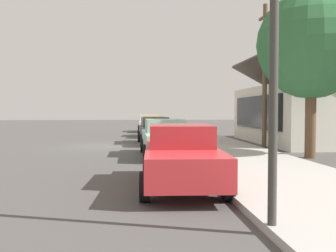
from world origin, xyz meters
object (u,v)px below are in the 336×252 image
(car_ivory, at_px, (149,123))
(car_mustard, at_px, (154,126))
(traffic_light_main, at_px, (206,10))
(car_charcoal, at_px, (155,130))
(car_seafoam, at_px, (165,137))
(fire_hydrant_red, at_px, (167,128))
(shade_tree, at_px, (312,45))
(utility_pole_wooden, at_px, (265,73))
(car_cherry, at_px, (181,155))

(car_ivory, height_order, car_mustard, same)
(traffic_light_main, bearing_deg, car_ivory, 179.70)
(car_charcoal, bearing_deg, car_mustard, 175.96)
(car_seafoam, xyz_separation_m, fire_hydrant_red, (-16.11, 1.47, -0.32))
(car_ivory, xyz_separation_m, shade_tree, (20.04, 5.97, 3.85))
(car_ivory, height_order, utility_pole_wooden, utility_pole_wooden)
(car_mustard, bearing_deg, traffic_light_main, 2.60)
(car_charcoal, bearing_deg, traffic_light_main, -2.40)
(car_mustard, bearing_deg, fire_hydrant_red, 163.02)
(car_charcoal, height_order, traffic_light_main, traffic_light_main)
(car_mustard, xyz_separation_m, car_charcoal, (6.28, -0.20, 0.00))
(traffic_light_main, bearing_deg, car_charcoal, 179.78)
(car_cherry, relative_size, traffic_light_main, 0.92)
(car_ivory, xyz_separation_m, utility_pole_wooden, (15.79, 5.51, 3.11))
(car_mustard, relative_size, traffic_light_main, 0.90)
(car_mustard, relative_size, car_charcoal, 0.96)
(car_cherry, distance_m, fire_hydrant_red, 22.77)
(car_cherry, bearing_deg, utility_pole_wooden, 152.33)
(car_charcoal, xyz_separation_m, car_cherry, (12.67, 0.02, 0.00))
(car_charcoal, distance_m, fire_hydrant_red, 10.18)
(shade_tree, relative_size, fire_hydrant_red, 9.73)
(car_seafoam, relative_size, shade_tree, 0.71)
(car_charcoal, bearing_deg, fire_hydrant_red, 168.80)
(car_charcoal, xyz_separation_m, utility_pole_wooden, (3.07, 5.60, 3.11))
(traffic_light_main, relative_size, fire_hydrant_red, 7.32)
(car_charcoal, height_order, car_cherry, same)
(car_charcoal, bearing_deg, car_ivory, 177.41)
(car_charcoal, relative_size, utility_pole_wooden, 0.65)
(car_ivory, xyz_separation_m, car_seafoam, (18.78, 0.03, 0.00))
(shade_tree, bearing_deg, traffic_light_main, -33.68)
(fire_hydrant_red, bearing_deg, shade_tree, 14.40)
(car_ivory, xyz_separation_m, car_mustard, (6.44, 0.11, -0.00))
(car_mustard, distance_m, car_seafoam, 12.34)
(fire_hydrant_red, bearing_deg, car_cherry, -3.97)
(utility_pole_wooden, height_order, fire_hydrant_red, utility_pole_wooden)
(car_mustard, height_order, car_cherry, same)
(car_cherry, height_order, shade_tree, shade_tree)
(car_charcoal, distance_m, car_cherry, 12.67)
(shade_tree, height_order, traffic_light_main, shade_tree)
(car_ivory, relative_size, car_mustard, 0.96)
(traffic_light_main, xyz_separation_m, utility_pole_wooden, (-13.44, 5.66, 0.44))
(car_charcoal, bearing_deg, car_seafoam, -1.03)
(car_seafoam, height_order, utility_pole_wooden, utility_pole_wooden)
(car_seafoam, height_order, shade_tree, shade_tree)
(traffic_light_main, bearing_deg, shade_tree, 146.32)
(shade_tree, distance_m, traffic_light_main, 11.10)
(car_mustard, distance_m, car_charcoal, 6.28)
(car_ivory, bearing_deg, car_seafoam, 1.22)
(car_ivory, distance_m, car_mustard, 6.44)
(shade_tree, bearing_deg, car_mustard, -156.72)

